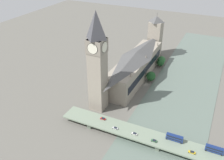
% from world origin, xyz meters
% --- Properties ---
extents(ground_plane, '(600.00, 600.00, 0.00)m').
position_xyz_m(ground_plane, '(0.00, 0.00, 0.00)').
color(ground_plane, '#605E56').
extents(river_water, '(61.88, 360.00, 0.30)m').
position_xyz_m(river_water, '(-36.94, 0.00, 0.15)').
color(river_water, slate).
rests_on(river_water, ground_plane).
extents(parliament_hall, '(22.88, 105.59, 29.98)m').
position_xyz_m(parliament_hall, '(14.21, -8.00, 14.90)').
color(parliament_hall, gray).
rests_on(parliament_hall, ground_plane).
extents(clock_tower, '(13.71, 13.71, 84.82)m').
position_xyz_m(clock_tower, '(24.28, 55.04, 44.91)').
color(clock_tower, gray).
rests_on(clock_tower, ground_plane).
extents(victoria_tower, '(14.92, 14.92, 54.28)m').
position_xyz_m(victoria_tower, '(14.26, -72.26, 25.14)').
color(victoria_tower, gray).
rests_on(victoria_tower, ground_plane).
extents(road_bridge, '(155.75, 15.58, 5.28)m').
position_xyz_m(road_bridge, '(-36.94, 77.07, 4.30)').
color(road_bridge, '#5D6A59').
rests_on(road_bridge, ground_plane).
extents(double_decker_bus_lead, '(11.88, 2.47, 4.92)m').
position_xyz_m(double_decker_bus_lead, '(-46.09, 73.75, 7.99)').
color(double_decker_bus_lead, navy).
rests_on(double_decker_bus_lead, road_bridge).
extents(double_decker_bus_rear, '(11.69, 2.59, 4.79)m').
position_xyz_m(double_decker_bus_rear, '(-72.45, 73.27, 7.93)').
color(double_decker_bus_rear, navy).
rests_on(double_decker_bus_rear, road_bridge).
extents(car_northbound_lead, '(4.30, 1.84, 1.38)m').
position_xyz_m(car_northbound_lead, '(-18.67, 79.94, 5.97)').
color(car_northbound_lead, silver).
rests_on(car_northbound_lead, road_bridge).
extents(car_northbound_mid, '(4.08, 1.83, 1.26)m').
position_xyz_m(car_northbound_mid, '(-3.49, 80.23, 5.92)').
color(car_northbound_mid, silver).
rests_on(car_northbound_mid, road_bridge).
extents(car_northbound_tail, '(4.23, 1.88, 1.29)m').
position_xyz_m(car_northbound_tail, '(9.88, 74.24, 5.93)').
color(car_northbound_tail, maroon).
rests_on(car_northbound_tail, road_bridge).
extents(car_southbound_lead, '(4.08, 1.93, 1.25)m').
position_xyz_m(car_southbound_lead, '(-33.61, 80.59, 5.91)').
color(car_southbound_lead, '#2D5638').
rests_on(car_southbound_lead, road_bridge).
extents(car_southbound_mid, '(4.68, 1.85, 1.26)m').
position_xyz_m(car_southbound_mid, '(-59.42, 80.20, 5.92)').
color(car_southbound_mid, gold).
rests_on(car_southbound_mid, road_bridge).
extents(tree_embankment_near, '(9.57, 9.57, 11.14)m').
position_xyz_m(tree_embankment_near, '(-2.70, -7.86, 6.35)').
color(tree_embankment_near, brown).
rests_on(tree_embankment_near, ground_plane).
extents(tree_embankment_mid, '(8.18, 8.18, 10.26)m').
position_xyz_m(tree_embankment_mid, '(-2.46, -43.88, 6.16)').
color(tree_embankment_mid, brown).
rests_on(tree_embankment_mid, ground_plane).
extents(tree_embankment_far, '(8.93, 8.93, 11.13)m').
position_xyz_m(tree_embankment_far, '(-1.86, -50.16, 6.65)').
color(tree_embankment_far, brown).
rests_on(tree_embankment_far, ground_plane).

